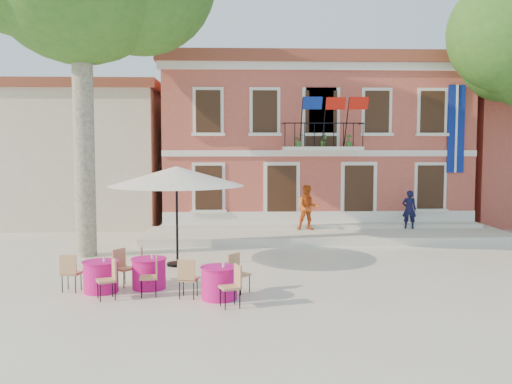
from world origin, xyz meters
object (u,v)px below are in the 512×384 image
(pedestrian_orange, at_px, (308,208))
(cafe_table_2, at_px, (101,275))
(cafe_table_1, at_px, (219,281))
(cafe_table_0, at_px, (149,272))
(patio_umbrella, at_px, (177,176))
(pedestrian_navy, at_px, (409,209))

(pedestrian_orange, distance_m, cafe_table_2, 10.30)
(cafe_table_1, bearing_deg, cafe_table_0, 149.21)
(pedestrian_orange, relative_size, cafe_table_1, 0.96)
(patio_umbrella, xyz_separation_m, pedestrian_navy, (8.72, 5.33, -1.63))
(pedestrian_orange, bearing_deg, cafe_table_1, -109.98)
(cafe_table_0, bearing_deg, pedestrian_orange, 57.29)
(pedestrian_orange, height_order, cafe_table_1, pedestrian_orange)
(patio_umbrella, distance_m, cafe_table_2, 4.14)
(patio_umbrella, relative_size, cafe_table_2, 2.17)
(patio_umbrella, xyz_separation_m, cafe_table_2, (-1.57, -3.09, -2.27))
(cafe_table_1, bearing_deg, pedestrian_navy, 51.28)
(pedestrian_orange, height_order, cafe_table_2, pedestrian_orange)
(cafe_table_0, xyz_separation_m, cafe_table_2, (-1.13, -0.32, 0.01))
(pedestrian_orange, xyz_separation_m, cafe_table_0, (-5.06, -7.87, -0.76))
(pedestrian_orange, distance_m, cafe_table_1, 9.55)
(cafe_table_0, height_order, cafe_table_2, same)
(patio_umbrella, bearing_deg, pedestrian_navy, 31.43)
(patio_umbrella, distance_m, cafe_table_0, 3.61)
(cafe_table_1, height_order, cafe_table_2, same)
(patio_umbrella, bearing_deg, cafe_table_1, -70.46)
(patio_umbrella, distance_m, pedestrian_navy, 10.35)
(pedestrian_navy, xyz_separation_m, cafe_table_2, (-10.29, -8.42, -0.64))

